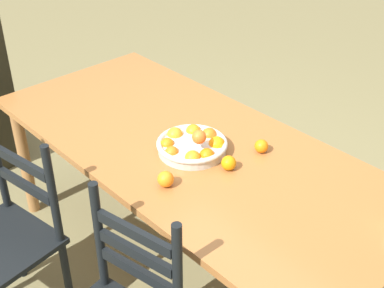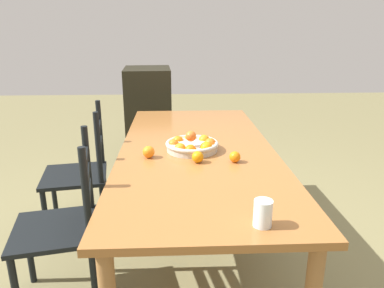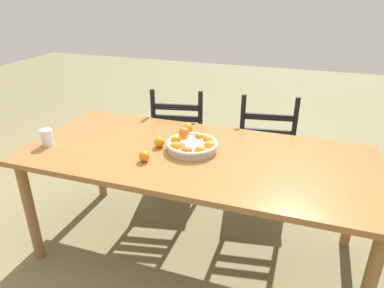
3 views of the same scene
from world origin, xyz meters
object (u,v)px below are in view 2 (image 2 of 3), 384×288
Objects in this scene: chair_near_window at (64,226)px; orange_loose_2 at (235,157)px; dining_table at (197,160)px; chair_by_cabinet at (81,175)px; cabinet at (149,117)px; orange_loose_1 at (149,152)px; fruit_bowl at (192,145)px; orange_loose_0 at (198,157)px; drinking_glass at (263,213)px.

chair_near_window reaches higher than orange_loose_2.
orange_loose_2 is at bearing -142.20° from dining_table.
chair_near_window is at bearing -2.52° from chair_by_cabinet.
cabinet is 1.91m from orange_loose_1.
chair_near_window is at bearing 116.20° from fruit_bowl.
orange_loose_2 reaches higher than dining_table.
chair_near_window is 0.59m from orange_loose_1.
orange_loose_0 is (-0.24, 0.01, 0.11)m from dining_table.
orange_loose_0 is (0.14, -0.71, 0.32)m from chair_near_window.
orange_loose_0 is (-0.56, -0.80, 0.33)m from chair_by_cabinet.
chair_near_window reaches higher than drinking_glass.
fruit_bowl is 0.31m from orange_loose_2.
chair_near_window is 1.11m from drinking_glass.
orange_loose_2 is at bearing -166.04° from cabinet.
orange_loose_0 is at bearing -174.61° from fruit_bowl.
cabinet is 2.74m from drinking_glass.
cabinet reaches higher than orange_loose_2.
chair_near_window is 2.14m from cabinet.
fruit_bowl reaches higher than dining_table.
dining_table is at bearing 11.69° from drinking_glass.
orange_loose_1 is at bearing 71.69° from orange_loose_0.
cabinet is at bearing 160.39° from chair_near_window.
orange_loose_2 is 0.59× the size of drinking_glass.
cabinet is 1.84m from fruit_bowl.
dining_table is 30.69× the size of orange_loose_1.
cabinet reaches higher than orange_loose_1.
chair_by_cabinet is (0.32, 0.81, -0.22)m from dining_table.
orange_loose_2 is at bearing 86.84° from chair_near_window.
orange_loose_2 is at bearing -101.20° from orange_loose_1.
orange_loose_0 is at bearing 89.46° from chair_near_window.
orange_loose_0 is at bearing 16.63° from drinking_glass.
dining_table is 6.57× the size of fruit_bowl.
orange_loose_0 reaches higher than orange_loose_2.
chair_near_window is 13.77× the size of orange_loose_1.
orange_loose_1 is (0.23, -0.44, 0.33)m from chair_near_window.
chair_by_cabinet is 13.83× the size of orange_loose_1.
chair_near_window is at bearing 117.72° from dining_table.
orange_loose_0 is at bearing 177.34° from dining_table.
drinking_glass is (-0.76, -0.47, 0.02)m from orange_loose_1.
chair_near_window is 9.01× the size of drinking_glass.
chair_by_cabinet is 9.05× the size of drinking_glass.
drinking_glass reaches higher than orange_loose_1.
dining_table is at bearing 59.25° from chair_by_cabinet.
fruit_bowl is at bearing 46.89° from orange_loose_2.
chair_by_cabinet is at bearing 65.31° from fruit_bowl.
cabinet is at bearing 155.44° from chair_by_cabinet.
drinking_glass is at bearing 29.66° from chair_by_cabinet.
dining_table is 0.27m from orange_loose_0.
chair_near_window is 0.84m from fruit_bowl.
orange_loose_1 is 0.65× the size of drinking_glass.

